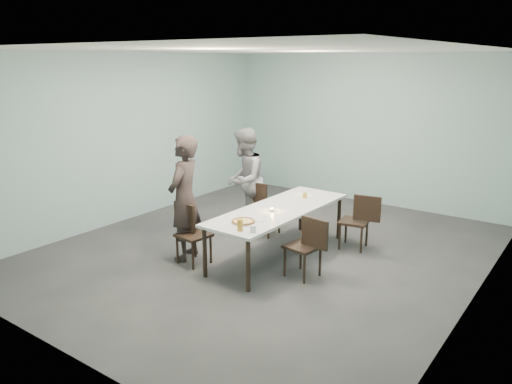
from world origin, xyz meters
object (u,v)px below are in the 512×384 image
Objects in this scene: chair_near_right at (308,243)px; chair_near_left at (190,229)px; diner_near at (184,198)px; chair_far_right at (359,218)px; amber_tumbler at (305,195)px; table at (279,212)px; side_plate at (258,220)px; beer_glass at (240,225)px; pizza at (243,222)px; tealight at (272,210)px; water_tumbler at (253,229)px; diner_far at (244,180)px; chair_far_left at (262,205)px.

chair_near_left is at bearing 25.78° from chair_near_right.
chair_far_right is at bearing 115.78° from diner_near.
table is at bearing -91.68° from amber_tumbler.
beer_glass is at bearing -83.57° from side_plate.
chair_near_left is 2.56× the size of pizza.
chair_near_right is 0.74m from side_plate.
chair_near_left is 15.54× the size of tealight.
table is 1.31m from chair_far_right.
chair_far_right is 15.54× the size of tealight.
chair_near_right is 9.67× the size of water_tumbler.
beer_glass reaches higher than table.
chair_far_right is at bearing 64.83° from pizza.
table is 7.70× the size of pizza.
beer_glass is 2.68× the size of tealight.
amber_tumbler reaches higher than pizza.
chair_near_left is at bearing 170.24° from beer_glass.
side_plate is 3.21× the size of tealight.
amber_tumbler is at bearing 70.36° from diner_far.
water_tumbler is at bearing -80.80° from amber_tumbler.
pizza reaches higher than side_plate.
amber_tumbler is (0.01, 0.91, 0.02)m from tealight.
beer_glass is at bearing 57.70° from chair_near_right.
chair_near_left is 1.22m from tealight.
beer_glass is at bearing -3.20° from chair_near_left.
chair_far_right is at bearing 48.97° from table.
tealight is at bearing 100.07° from side_plate.
chair_near_left is 4.83× the size of side_plate.
tealight is (1.09, 0.67, -0.15)m from diner_near.
chair_far_right is 2.56× the size of pizza.
diner_near is at bearing -148.30° from tealight.
diner_near is 10.23× the size of side_plate.
side_plate is at bearing 22.90° from chair_near_left.
chair_near_right is 1.41m from chair_far_right.
diner_far is at bearing 178.76° from chair_far_left.
chair_near_left is 1.12m from beer_glass.
diner_far reaches higher than pizza.
table is 1.36m from diner_far.
chair_far_left is at bearing 123.47° from side_plate.
beer_glass is at bearing 59.90° from diner_near.
chair_far_left is 4.83× the size of side_plate.
tealight is (-0.13, 0.93, -0.05)m from beer_glass.
water_tumbler is at bearing -35.25° from pizza.
pizza is 1.57m from amber_tumbler.
pizza reaches higher than table.
chair_far_left reaches higher than tealight.
chair_near_right is 1.00× the size of chair_far_right.
chair_near_right reaches higher than water_tumbler.
tealight reaches higher than table.
table is at bearing 89.46° from pizza.
water_tumbler is (-0.44, -0.65, 0.29)m from chair_near_right.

